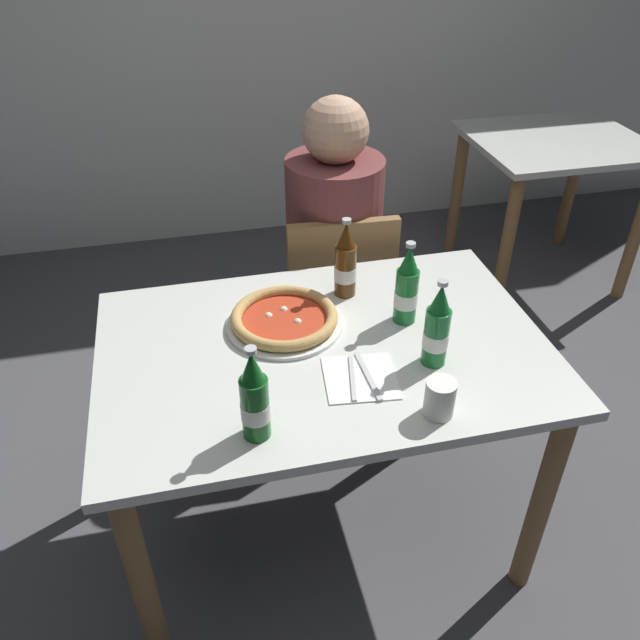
{
  "coord_description": "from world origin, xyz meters",
  "views": [
    {
      "loc": [
        -0.32,
        -1.32,
        1.81
      ],
      "look_at": [
        0.0,
        0.05,
        0.8
      ],
      "focal_mm": 35.9,
      "sensor_mm": 36.0,
      "label": 1
    }
  ],
  "objects_px": {
    "dining_table_background": "(551,170)",
    "beer_bottle_extra": "(346,263)",
    "chair_behind_table": "(336,297)",
    "paper_cup": "(440,398)",
    "diner_seated": "(334,267)",
    "beer_bottle_left": "(255,400)",
    "napkin_with_cutlery": "(360,377)",
    "beer_bottle_center": "(437,329)",
    "pizza_margherita_near": "(284,319)",
    "dining_table_main": "(324,378)",
    "beer_bottle_right": "(407,289)"
  },
  "relations": [
    {
      "from": "beer_bottle_left",
      "to": "napkin_with_cutlery",
      "type": "distance_m",
      "value": 0.33
    },
    {
      "from": "beer_bottle_left",
      "to": "beer_bottle_right",
      "type": "distance_m",
      "value": 0.59
    },
    {
      "from": "dining_table_background",
      "to": "napkin_with_cutlery",
      "type": "height_order",
      "value": "napkin_with_cutlery"
    },
    {
      "from": "beer_bottle_right",
      "to": "paper_cup",
      "type": "bearing_deg",
      "value": -97.17
    },
    {
      "from": "beer_bottle_left",
      "to": "beer_bottle_center",
      "type": "relative_size",
      "value": 1.0
    },
    {
      "from": "diner_seated",
      "to": "dining_table_background",
      "type": "relative_size",
      "value": 1.51
    },
    {
      "from": "diner_seated",
      "to": "napkin_with_cutlery",
      "type": "relative_size",
      "value": 6.07
    },
    {
      "from": "paper_cup",
      "to": "dining_table_main",
      "type": "bearing_deg",
      "value": 122.72
    },
    {
      "from": "chair_behind_table",
      "to": "dining_table_background",
      "type": "distance_m",
      "value": 1.43
    },
    {
      "from": "napkin_with_cutlery",
      "to": "paper_cup",
      "type": "distance_m",
      "value": 0.22
    },
    {
      "from": "diner_seated",
      "to": "beer_bottle_left",
      "type": "distance_m",
      "value": 1.06
    },
    {
      "from": "beer_bottle_left",
      "to": "dining_table_main",
      "type": "bearing_deg",
      "value": 51.58
    },
    {
      "from": "beer_bottle_extra",
      "to": "beer_bottle_right",
      "type": "bearing_deg",
      "value": -52.9
    },
    {
      "from": "beer_bottle_left",
      "to": "diner_seated",
      "type": "bearing_deg",
      "value": 66.13
    },
    {
      "from": "chair_behind_table",
      "to": "diner_seated",
      "type": "bearing_deg",
      "value": -91.0
    },
    {
      "from": "pizza_margherita_near",
      "to": "dining_table_background",
      "type": "bearing_deg",
      "value": 37.62
    },
    {
      "from": "beer_bottle_right",
      "to": "napkin_with_cutlery",
      "type": "xyz_separation_m",
      "value": [
        -0.19,
        -0.22,
        -0.1
      ]
    },
    {
      "from": "dining_table_background",
      "to": "beer_bottle_extra",
      "type": "xyz_separation_m",
      "value": [
        -1.32,
        -1.06,
        0.26
      ]
    },
    {
      "from": "pizza_margherita_near",
      "to": "beer_bottle_left",
      "type": "relative_size",
      "value": 1.32
    },
    {
      "from": "chair_behind_table",
      "to": "beer_bottle_right",
      "type": "height_order",
      "value": "beer_bottle_right"
    },
    {
      "from": "paper_cup",
      "to": "pizza_margherita_near",
      "type": "bearing_deg",
      "value": 123.78
    },
    {
      "from": "chair_behind_table",
      "to": "paper_cup",
      "type": "height_order",
      "value": "chair_behind_table"
    },
    {
      "from": "pizza_margherita_near",
      "to": "beer_bottle_center",
      "type": "height_order",
      "value": "beer_bottle_center"
    },
    {
      "from": "dining_table_main",
      "to": "dining_table_background",
      "type": "xyz_separation_m",
      "value": [
        1.44,
        1.29,
        -0.04
      ]
    },
    {
      "from": "pizza_margherita_near",
      "to": "beer_bottle_left",
      "type": "bearing_deg",
      "value": -108.96
    },
    {
      "from": "chair_behind_table",
      "to": "paper_cup",
      "type": "bearing_deg",
      "value": 93.15
    },
    {
      "from": "diner_seated",
      "to": "napkin_with_cutlery",
      "type": "xyz_separation_m",
      "value": [
        -0.14,
        -0.81,
        0.17
      ]
    },
    {
      "from": "dining_table_main",
      "to": "napkin_with_cutlery",
      "type": "distance_m",
      "value": 0.2
    },
    {
      "from": "beer_bottle_right",
      "to": "paper_cup",
      "type": "height_order",
      "value": "beer_bottle_right"
    },
    {
      "from": "napkin_with_cutlery",
      "to": "paper_cup",
      "type": "xyz_separation_m",
      "value": [
        0.14,
        -0.16,
        0.04
      ]
    },
    {
      "from": "paper_cup",
      "to": "beer_bottle_center",
      "type": "bearing_deg",
      "value": 72.17
    },
    {
      "from": "dining_table_main",
      "to": "beer_bottle_extra",
      "type": "distance_m",
      "value": 0.34
    },
    {
      "from": "paper_cup",
      "to": "diner_seated",
      "type": "bearing_deg",
      "value": 90.41
    },
    {
      "from": "beer_bottle_right",
      "to": "napkin_with_cutlery",
      "type": "distance_m",
      "value": 0.31
    },
    {
      "from": "diner_seated",
      "to": "paper_cup",
      "type": "height_order",
      "value": "diner_seated"
    },
    {
      "from": "diner_seated",
      "to": "dining_table_background",
      "type": "distance_m",
      "value": 1.4
    },
    {
      "from": "dining_table_main",
      "to": "dining_table_background",
      "type": "bearing_deg",
      "value": 41.91
    },
    {
      "from": "beer_bottle_left",
      "to": "paper_cup",
      "type": "xyz_separation_m",
      "value": [
        0.42,
        -0.03,
        -0.06
      ]
    },
    {
      "from": "napkin_with_cutlery",
      "to": "paper_cup",
      "type": "bearing_deg",
      "value": -48.58
    },
    {
      "from": "beer_bottle_center",
      "to": "beer_bottle_left",
      "type": "bearing_deg",
      "value": -162.36
    },
    {
      "from": "dining_table_main",
      "to": "beer_bottle_center",
      "type": "relative_size",
      "value": 4.86
    },
    {
      "from": "chair_behind_table",
      "to": "beer_bottle_extra",
      "type": "bearing_deg",
      "value": 81.84
    },
    {
      "from": "beer_bottle_right",
      "to": "beer_bottle_extra",
      "type": "height_order",
      "value": "same"
    },
    {
      "from": "beer_bottle_extra",
      "to": "chair_behind_table",
      "type": "bearing_deg",
      "value": 79.32
    },
    {
      "from": "pizza_margherita_near",
      "to": "paper_cup",
      "type": "relative_size",
      "value": 3.44
    },
    {
      "from": "dining_table_main",
      "to": "napkin_with_cutlery",
      "type": "bearing_deg",
      "value": -68.96
    },
    {
      "from": "chair_behind_table",
      "to": "beer_bottle_left",
      "type": "relative_size",
      "value": 3.44
    },
    {
      "from": "pizza_margherita_near",
      "to": "chair_behind_table",
      "type": "bearing_deg",
      "value": 60.7
    },
    {
      "from": "dining_table_main",
      "to": "paper_cup",
      "type": "xyz_separation_m",
      "value": [
        0.2,
        -0.31,
        0.16
      ]
    },
    {
      "from": "beer_bottle_left",
      "to": "beer_bottle_extra",
      "type": "bearing_deg",
      "value": 56.46
    }
  ]
}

